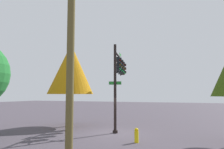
% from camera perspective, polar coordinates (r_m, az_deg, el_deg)
% --- Properties ---
extents(ground_plane, '(120.00, 120.00, 0.00)m').
position_cam_1_polar(ground_plane, '(15.83, 0.85, -15.28)').
color(ground_plane, '#463F48').
extents(signal_pole_assembly, '(5.19, 1.66, 6.42)m').
position_cam_1_polar(signal_pole_assembly, '(17.78, 1.99, 0.95)').
color(signal_pole_assembly, black).
rests_on(signal_pole_assembly, ground_plane).
extents(utility_pole, '(1.79, 0.47, 7.62)m').
position_cam_1_polar(utility_pole, '(8.17, -10.99, 3.16)').
color(utility_pole, brown).
rests_on(utility_pole, ground_plane).
extents(fire_hydrant, '(0.33, 0.24, 0.83)m').
position_cam_1_polar(fire_hydrant, '(12.83, 6.51, -15.75)').
color(fire_hydrant, yellow).
rests_on(fire_hydrant, ground_plane).
extents(tree_far, '(3.99, 3.99, 7.21)m').
position_cam_1_polar(tree_far, '(19.30, -10.88, 1.45)').
color(tree_far, brown).
rests_on(tree_far, ground_plane).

